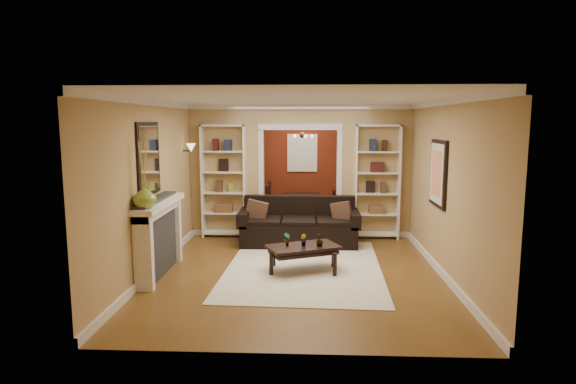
{
  "coord_description": "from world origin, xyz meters",
  "views": [
    {
      "loc": [
        0.19,
        -8.63,
        2.35
      ],
      "look_at": [
        -0.16,
        -0.8,
        1.21
      ],
      "focal_mm": 30.0,
      "sensor_mm": 36.0,
      "label": 1
    }
  ],
  "objects_px": {
    "bookshelf_left": "(224,181)",
    "fireplace": "(161,238)",
    "dining_table": "(302,209)",
    "sofa": "(299,222)",
    "bookshelf_right": "(377,182)",
    "coffee_table": "(303,258)"
  },
  "relations": [
    {
      "from": "coffee_table",
      "to": "bookshelf_right",
      "type": "xyz_separation_m",
      "value": [
        1.45,
        2.27,
        0.94
      ]
    },
    {
      "from": "bookshelf_right",
      "to": "fireplace",
      "type": "distance_m",
      "value": 4.47
    },
    {
      "from": "bookshelf_left",
      "to": "dining_table",
      "type": "bearing_deg",
      "value": 45.42
    },
    {
      "from": "sofa",
      "to": "bookshelf_right",
      "type": "height_order",
      "value": "bookshelf_right"
    },
    {
      "from": "coffee_table",
      "to": "bookshelf_left",
      "type": "distance_m",
      "value": 2.96
    },
    {
      "from": "coffee_table",
      "to": "dining_table",
      "type": "relative_size",
      "value": 0.65
    },
    {
      "from": "coffee_table",
      "to": "bookshelf_right",
      "type": "height_order",
      "value": "bookshelf_right"
    },
    {
      "from": "coffee_table",
      "to": "fireplace",
      "type": "distance_m",
      "value": 2.24
    },
    {
      "from": "bookshelf_left",
      "to": "fireplace",
      "type": "height_order",
      "value": "bookshelf_left"
    },
    {
      "from": "coffee_table",
      "to": "dining_table",
      "type": "xyz_separation_m",
      "value": [
        -0.08,
        3.87,
        0.09
      ]
    },
    {
      "from": "sofa",
      "to": "bookshelf_right",
      "type": "bearing_deg",
      "value": 20.48
    },
    {
      "from": "coffee_table",
      "to": "fireplace",
      "type": "height_order",
      "value": "fireplace"
    },
    {
      "from": "bookshelf_left",
      "to": "dining_table",
      "type": "xyz_separation_m",
      "value": [
        1.58,
        1.6,
        -0.85
      ]
    },
    {
      "from": "dining_table",
      "to": "bookshelf_left",
      "type": "bearing_deg",
      "value": 135.42
    },
    {
      "from": "sofa",
      "to": "fireplace",
      "type": "xyz_separation_m",
      "value": [
        -2.09,
        -1.95,
        0.13
      ]
    },
    {
      "from": "sofa",
      "to": "bookshelf_left",
      "type": "bearing_deg",
      "value": 159.45
    },
    {
      "from": "coffee_table",
      "to": "bookshelf_right",
      "type": "distance_m",
      "value": 2.85
    },
    {
      "from": "bookshelf_left",
      "to": "coffee_table",
      "type": "bearing_deg",
      "value": -53.94
    },
    {
      "from": "bookshelf_right",
      "to": "bookshelf_left",
      "type": "bearing_deg",
      "value": 180.0
    },
    {
      "from": "coffee_table",
      "to": "fireplace",
      "type": "bearing_deg",
      "value": 163.06
    },
    {
      "from": "fireplace",
      "to": "dining_table",
      "type": "xyz_separation_m",
      "value": [
        2.12,
        4.13,
        -0.28
      ]
    },
    {
      "from": "bookshelf_right",
      "to": "fireplace",
      "type": "relative_size",
      "value": 1.35
    }
  ]
}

